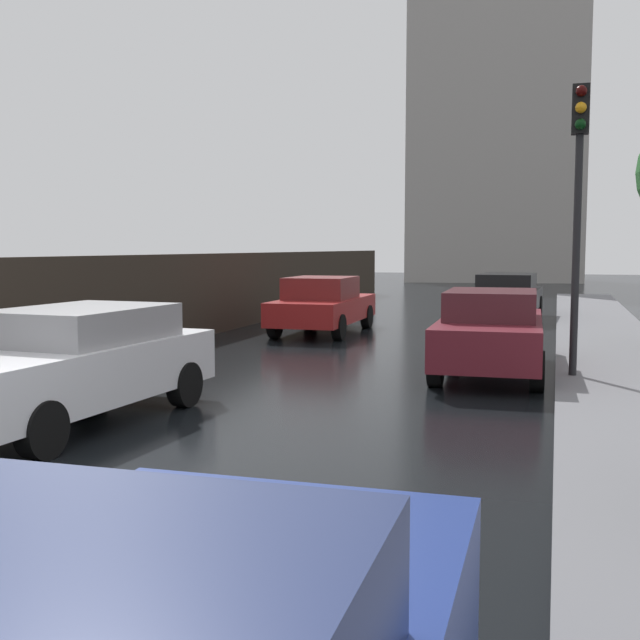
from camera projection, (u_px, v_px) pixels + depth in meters
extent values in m
plane|color=black|center=(62.00, 504.00, 6.60)|extent=(120.00, 120.00, 0.00)
cube|color=black|center=(507.00, 299.00, 23.34)|extent=(1.97, 4.42, 0.59)
cube|color=black|center=(507.00, 282.00, 23.14)|extent=(1.66, 2.33, 0.47)
cylinder|color=black|center=(486.00, 305.00, 24.98)|extent=(0.25, 0.65, 0.64)
cylinder|color=black|center=(538.00, 306.00, 24.44)|extent=(0.25, 0.65, 0.64)
cylinder|color=black|center=(472.00, 312.00, 22.30)|extent=(0.25, 0.65, 0.64)
cylinder|color=black|center=(531.00, 313.00, 21.75)|extent=(0.25, 0.65, 0.64)
cube|color=silver|center=(67.00, 372.00, 9.52)|extent=(2.05, 4.39, 0.69)
cube|color=gray|center=(83.00, 324.00, 9.78)|extent=(1.70, 2.30, 0.43)
cylinder|color=black|center=(42.00, 430.00, 7.95)|extent=(0.26, 0.63, 0.62)
cylinder|color=black|center=(185.00, 384.00, 10.57)|extent=(0.26, 0.63, 0.62)
cylinder|color=black|center=(86.00, 377.00, 11.15)|extent=(0.26, 0.63, 0.62)
cube|color=maroon|center=(324.00, 309.00, 19.69)|extent=(1.77, 4.41, 0.58)
cube|color=maroon|center=(321.00, 288.00, 19.43)|extent=(1.54, 1.95, 0.54)
cylinder|color=black|center=(339.00, 327.00, 18.11)|extent=(0.23, 0.62, 0.62)
cylinder|color=black|center=(275.00, 325.00, 18.56)|extent=(0.23, 0.62, 0.62)
cylinder|color=black|center=(367.00, 317.00, 20.88)|extent=(0.23, 0.62, 0.62)
cylinder|color=black|center=(310.00, 315.00, 21.33)|extent=(0.23, 0.62, 0.62)
cube|color=maroon|center=(491.00, 337.00, 13.31)|extent=(1.79, 4.57, 0.66)
cube|color=#461C22|center=(491.00, 305.00, 13.11)|extent=(1.52, 2.08, 0.48)
cylinder|color=black|center=(454.00, 344.00, 14.98)|extent=(0.24, 0.63, 0.62)
cylinder|color=black|center=(536.00, 347.00, 14.57)|extent=(0.24, 0.63, 0.62)
cylinder|color=black|center=(436.00, 367.00, 12.11)|extent=(0.24, 0.63, 0.62)
cylinder|color=black|center=(537.00, 371.00, 11.71)|extent=(0.24, 0.63, 0.62)
cylinder|color=black|center=(576.00, 256.00, 12.20)|extent=(0.12, 0.12, 3.79)
cube|color=black|center=(581.00, 109.00, 11.99)|extent=(0.26, 0.26, 0.75)
sphere|color=#360503|center=(581.00, 91.00, 11.80)|extent=(0.17, 0.17, 0.17)
sphere|color=orange|center=(581.00, 108.00, 11.83)|extent=(0.17, 0.17, 0.17)
sphere|color=black|center=(580.00, 124.00, 11.85)|extent=(0.17, 0.17, 0.17)
cube|color=#9E9993|center=(493.00, 55.00, 48.78)|extent=(11.60, 8.10, 28.47)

